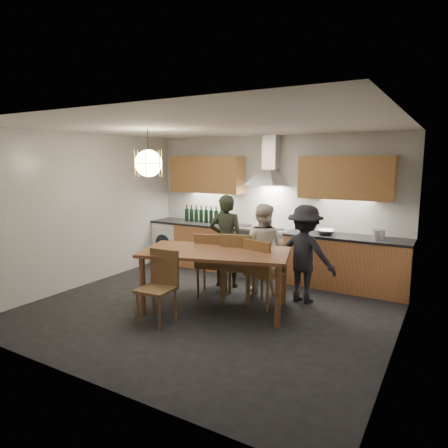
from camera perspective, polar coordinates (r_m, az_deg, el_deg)
The scene contains 17 objects.
ground at distance 5.96m, azimuth -2.03°, elevation -11.99°, with size 5.00×5.00×0.00m, color black.
room_shell at distance 5.58m, azimuth -2.13°, elevation 4.59°, with size 5.02×4.52×2.61m.
counter_run at distance 7.47m, azimuth 6.13°, elevation -4.07°, with size 5.00×0.62×0.90m.
range_stove at distance 7.48m, azimuth 5.94°, elevation -4.12°, with size 0.90×0.60×0.92m.
wall_fixtures at distance 7.40m, azimuth 6.51°, elevation 6.92°, with size 4.30×0.54×1.10m.
pendant_lamp at distance 6.08m, azimuth -10.74°, elevation 8.51°, with size 0.43×0.43×0.70m.
dining_table at distance 5.72m, azimuth -1.22°, elevation -4.82°, with size 2.28×1.59×0.87m.
chair_back_left at distance 6.31m, azimuth -1.91°, elevation -5.22°, with size 0.58×0.58×1.02m.
chair_back_mid at distance 6.09m, azimuth 1.94°, elevation -5.52°, with size 0.59×0.59×1.06m.
chair_back_right at distance 5.87m, azimuth 5.32°, elevation -6.39°, with size 0.54×0.54×1.02m.
chair_front at distance 5.42m, azimuth -9.13°, elevation -8.08°, with size 0.46×0.46×0.97m.
person_left at distance 6.78m, azimuth 0.32°, elevation -2.42°, with size 0.58×0.38×1.59m, color black.
person_mid at distance 6.56m, azimuth 5.46°, elevation -3.42°, with size 0.71×0.55×1.46m, color beige.
person_right at distance 6.16m, azimuth 11.46°, elevation -4.22°, with size 0.96×0.55×1.49m, color black.
mixing_bowl at distance 7.00m, azimuth 14.32°, elevation -1.09°, with size 0.34×0.34×0.08m, color silver.
stock_pot at distance 6.85m, azimuth 21.22°, elevation -1.42°, with size 0.19×0.19×0.14m, color silver.
wine_bottles at distance 8.06m, azimuth -2.93°, elevation 1.39°, with size 0.91×0.08×0.33m.
Camera 1 is at (2.98, -4.70, 2.14)m, focal length 32.00 mm.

